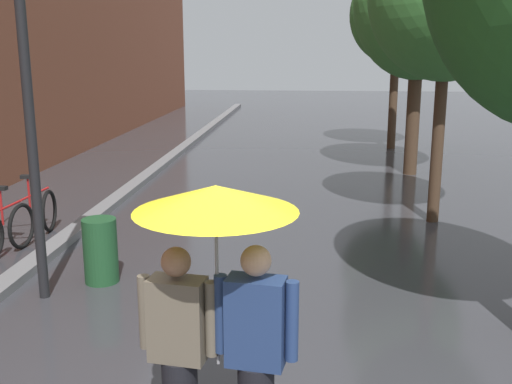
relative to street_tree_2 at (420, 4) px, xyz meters
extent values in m
cube|color=slate|center=(-6.21, -1.04, -3.89)|extent=(0.30, 36.00, 0.12)
cylinder|color=#473323|center=(-0.23, -4.17, -2.56)|extent=(0.20, 0.20, 2.77)
cylinder|color=#473323|center=(0.00, 0.00, -2.61)|extent=(0.32, 0.32, 2.67)
ellipsoid|color=#387533|center=(0.00, 0.00, 0.02)|extent=(2.99, 2.99, 3.46)
cylinder|color=#473323|center=(0.02, 3.89, -2.53)|extent=(0.25, 0.25, 2.83)
ellipsoid|color=#387533|center=(0.02, 3.89, -0.04)|extent=(2.76, 2.76, 2.88)
torus|color=black|center=(-6.74, -6.26, -3.60)|extent=(0.12, 0.70, 0.70)
cylinder|color=red|center=(-7.04, -6.24, -3.32)|extent=(0.04, 0.04, 0.55)
cube|color=black|center=(-7.04, -6.24, -3.02)|extent=(0.23, 0.12, 0.06)
torus|color=black|center=(-6.69, -5.37, -3.60)|extent=(0.14, 0.70, 0.70)
cylinder|color=red|center=(-7.10, -5.42, -3.40)|extent=(0.88, 0.14, 0.43)
cylinder|color=red|center=(-7.00, -5.40, -3.32)|extent=(0.04, 0.04, 0.55)
cube|color=black|center=(-7.00, -5.40, -3.02)|extent=(0.23, 0.12, 0.06)
cube|color=#665B4C|center=(-3.30, -10.87, -2.83)|extent=(0.43, 0.28, 0.61)
sphere|color=#9E7051|center=(-3.30, -10.87, -2.40)|extent=(0.21, 0.21, 0.21)
cylinder|color=#665B4C|center=(-3.55, -10.83, -2.80)|extent=(0.09, 0.09, 0.55)
cylinder|color=#665B4C|center=(-3.06, -10.90, -2.80)|extent=(0.09, 0.09, 0.55)
cube|color=navy|center=(-2.74, -10.95, -2.79)|extent=(0.43, 0.28, 0.63)
sphere|color=tan|center=(-2.74, -10.95, -2.34)|extent=(0.21, 0.21, 0.21)
cylinder|color=navy|center=(-2.99, -10.91, -2.75)|extent=(0.09, 0.09, 0.57)
cylinder|color=navy|center=(-2.49, -10.99, -2.75)|extent=(0.09, 0.09, 0.57)
cylinder|color=#9E9EA3|center=(-3.02, -10.89, -2.58)|extent=(0.02, 0.02, 1.14)
cone|color=yellow|center=(-3.02, -10.89, -1.94)|extent=(1.12, 1.12, 0.18)
cylinder|color=black|center=(-5.61, -8.04, -1.89)|extent=(0.12, 0.12, 4.12)
cylinder|color=#1E4C28|center=(-5.08, -7.49, -3.52)|extent=(0.44, 0.44, 0.85)
camera|label=1|loc=(-2.39, -14.80, -0.96)|focal=42.95mm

